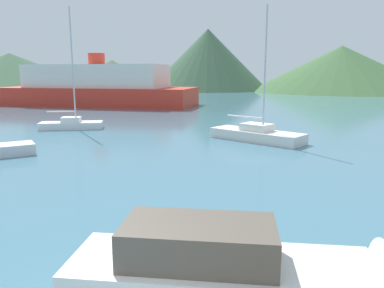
% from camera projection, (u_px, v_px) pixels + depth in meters
% --- Properties ---
extents(motorboat_near, '(7.91, 2.57, 2.22)m').
position_uv_depth(motorboat_near, '(256.00, 274.00, 7.97)').
color(motorboat_near, white).
rests_on(motorboat_near, ground_plane).
extents(sailboat_inner, '(6.58, 5.88, 9.08)m').
position_uv_depth(sailboat_inner, '(257.00, 134.00, 26.23)').
color(sailboat_inner, white).
rests_on(sailboat_inner, ground_plane).
extents(sailboat_middle, '(5.39, 2.70, 9.94)m').
position_uv_depth(sailboat_middle, '(71.00, 123.00, 31.72)').
color(sailboat_middle, white).
rests_on(sailboat_middle, ground_plane).
extents(ferry_distant, '(29.24, 14.09, 7.42)m').
position_uv_depth(ferry_distant, '(98.00, 88.00, 54.31)').
color(ferry_distant, red).
rests_on(ferry_distant, ground_plane).
extents(hill_west, '(50.76, 50.76, 10.08)m').
position_uv_depth(hill_west, '(11.00, 71.00, 106.16)').
color(hill_west, '#38563D').
rests_on(hill_west, ground_plane).
extents(hill_central, '(31.29, 31.29, 8.04)m').
position_uv_depth(hill_central, '(112.00, 75.00, 101.15)').
color(hill_central, '#4C6647').
rests_on(hill_central, ground_plane).
extents(hill_east, '(33.27, 33.27, 16.32)m').
position_uv_depth(hill_east, '(208.00, 60.00, 102.17)').
color(hill_east, '#38563D').
rests_on(hill_east, ground_plane).
extents(hill_far_east, '(45.61, 45.61, 11.32)m').
position_uv_depth(hill_far_east, '(341.00, 69.00, 94.41)').
color(hill_far_east, '#3D6038').
rests_on(hill_far_east, ground_plane).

